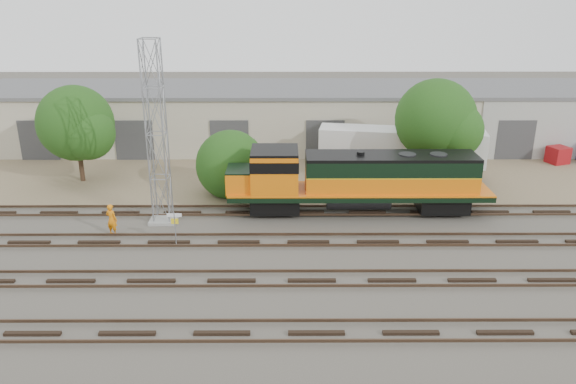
{
  "coord_description": "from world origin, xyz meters",
  "views": [
    {
      "loc": [
        -1.28,
        -27.69,
        13.86
      ],
      "look_at": [
        -1.16,
        4.0,
        2.2
      ],
      "focal_mm": 35.0,
      "sensor_mm": 36.0,
      "label": 1
    }
  ],
  "objects_px": {
    "locomotive": "(355,179)",
    "signal_tower": "(157,137)",
    "worker": "(112,220)",
    "semi_trailer": "(405,148)"
  },
  "relations": [
    {
      "from": "worker",
      "to": "locomotive",
      "type": "bearing_deg",
      "value": -145.7
    },
    {
      "from": "locomotive",
      "to": "signal_tower",
      "type": "relative_size",
      "value": 1.5
    },
    {
      "from": "signal_tower",
      "to": "worker",
      "type": "relative_size",
      "value": 5.77
    },
    {
      "from": "signal_tower",
      "to": "worker",
      "type": "bearing_deg",
      "value": -142.32
    },
    {
      "from": "signal_tower",
      "to": "semi_trailer",
      "type": "bearing_deg",
      "value": 27.08
    },
    {
      "from": "signal_tower",
      "to": "semi_trailer",
      "type": "height_order",
      "value": "signal_tower"
    },
    {
      "from": "locomotive",
      "to": "signal_tower",
      "type": "bearing_deg",
      "value": -173.92
    },
    {
      "from": "signal_tower",
      "to": "worker",
      "type": "distance_m",
      "value": 5.52
    },
    {
      "from": "semi_trailer",
      "to": "locomotive",
      "type": "bearing_deg",
      "value": -113.03
    },
    {
      "from": "locomotive",
      "to": "worker",
      "type": "distance_m",
      "value": 15.06
    }
  ]
}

